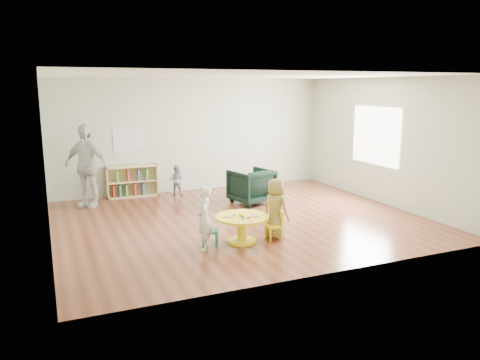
{
  "coord_description": "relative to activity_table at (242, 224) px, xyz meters",
  "views": [
    {
      "loc": [
        -3.51,
        -8.25,
        2.61
      ],
      "look_at": [
        -0.13,
        -0.3,
        0.87
      ],
      "focal_mm": 35.0,
      "sensor_mm": 36.0,
      "label": 1
    }
  ],
  "objects": [
    {
      "name": "room",
      "position": [
        0.51,
        1.26,
        1.58
      ],
      "size": [
        7.1,
        7.0,
        2.8
      ],
      "color": "brown",
      "rests_on": "ground"
    },
    {
      "name": "activity_table",
      "position": [
        0.0,
        0.0,
        0.0
      ],
      "size": [
        0.91,
        0.91,
        0.5
      ],
      "rotation": [
        0.0,
        0.0,
        -0.24
      ],
      "color": "yellow",
      "rests_on": "ground"
    },
    {
      "name": "kid_chair_left",
      "position": [
        -0.59,
        0.06,
        -0.05
      ],
      "size": [
        0.36,
        0.36,
        0.5
      ],
      "rotation": [
        0.0,
        0.0,
        -2.0
      ],
      "color": "#167D60",
      "rests_on": "ground"
    },
    {
      "name": "kid_chair_right",
      "position": [
        0.59,
        -0.1,
        -0.05
      ],
      "size": [
        0.28,
        0.28,
        0.49
      ],
      "rotation": [
        0.0,
        0.0,
        1.52
      ],
      "color": "yellow",
      "rests_on": "ground"
    },
    {
      "name": "bookshelf",
      "position": [
        -1.11,
        4.12,
        0.05
      ],
      "size": [
        1.2,
        0.3,
        0.75
      ],
      "color": "tan",
      "rests_on": "ground"
    },
    {
      "name": "alphabet_poster",
      "position": [
        -1.1,
        4.25,
        1.03
      ],
      "size": [
        0.74,
        0.01,
        0.54
      ],
      "color": "silver",
      "rests_on": "ground"
    },
    {
      "name": "armchair",
      "position": [
        1.26,
        2.39,
        0.07
      ],
      "size": [
        1.01,
        1.03,
        0.78
      ],
      "primitive_type": "imported",
      "rotation": [
        0.0,
        0.0,
        3.38
      ],
      "color": "black",
      "rests_on": "ground"
    },
    {
      "name": "child_left",
      "position": [
        -0.71,
        -0.09,
        0.21
      ],
      "size": [
        0.38,
        0.45,
        1.05
      ],
      "primitive_type": "imported",
      "rotation": [
        0.0,
        0.0,
        -1.96
      ],
      "color": "silver",
      "rests_on": "ground"
    },
    {
      "name": "child_right",
      "position": [
        0.62,
        -0.03,
        0.22
      ],
      "size": [
        0.51,
        0.61,
        1.06
      ],
      "primitive_type": "imported",
      "rotation": [
        0.0,
        0.0,
        1.96
      ],
      "color": "gold",
      "rests_on": "ground"
    },
    {
      "name": "toddler",
      "position": [
        -0.08,
        3.84,
        0.06
      ],
      "size": [
        0.46,
        0.43,
        0.75
      ],
      "primitive_type": "imported",
      "rotation": [
        0.0,
        0.0,
        2.6
      ],
      "color": "#1C2946",
      "rests_on": "ground"
    },
    {
      "name": "adult_caretaker",
      "position": [
        -2.17,
        3.52,
        0.59
      ],
      "size": [
        1.1,
        1.03,
        1.82
      ],
      "primitive_type": "imported",
      "rotation": [
        0.0,
        0.0,
        -0.71
      ],
      "color": "silver",
      "rests_on": "ground"
    }
  ]
}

